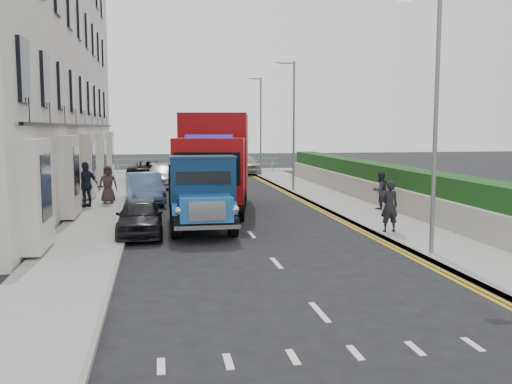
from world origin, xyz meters
name	(u,v)px	position (x,y,z in m)	size (l,w,h in m)	color
ground	(262,247)	(0.00, 0.00, 0.00)	(120.00, 120.00, 0.00)	black
pavement_west	(107,207)	(-5.20, 9.00, 0.06)	(2.40, 38.00, 0.12)	gray
pavement_east	(339,202)	(5.30, 9.00, 0.06)	(2.60, 38.00, 0.12)	gray
promenade	(196,171)	(0.00, 29.00, 0.06)	(30.00, 2.50, 0.12)	gray
sea_plane	(180,154)	(0.00, 60.00, 0.00)	(120.00, 120.00, 0.00)	slate
terrace_west	(17,50)	(-9.47, 13.00, 7.17)	(6.31, 30.20, 14.25)	silver
garden_east	(379,183)	(7.21, 9.00, 0.90)	(1.45, 28.00, 1.75)	#B2AD9E
seafront_railing	(197,165)	(0.00, 28.20, 0.58)	(13.00, 0.08, 1.11)	#59B2A5
lamp_near	(432,109)	(4.18, -2.00, 4.00)	(1.23, 0.18, 7.00)	slate
lamp_mid	(292,118)	(4.18, 14.00, 4.00)	(1.23, 0.18, 7.00)	slate
lamp_far	(259,120)	(4.18, 24.00, 4.00)	(1.23, 0.18, 7.00)	slate
bedford_lorry	(202,198)	(-1.55, 2.68, 1.17)	(2.21, 5.40, 2.53)	black
red_lorry	(215,159)	(-0.57, 8.02, 2.17)	(3.92, 8.13, 4.09)	black
parked_car_front	(140,217)	(-3.60, 2.49, 0.62)	(1.46, 3.63, 1.24)	black
parked_car_mid	(145,188)	(-3.60, 10.57, 0.70)	(1.48, 4.25, 1.40)	#5D86C9
parked_car_rear	(161,176)	(-2.79, 17.83, 0.66)	(1.84, 4.52, 1.31)	#B9B8BE
seafront_car_left	(150,170)	(-3.50, 22.31, 0.68)	(2.27, 4.91, 1.37)	black
seafront_car_right	(243,164)	(3.40, 26.41, 0.76)	(1.80, 4.48, 1.53)	#AFAEB3
pedestrian_east_near	(389,206)	(4.40, 1.14, 0.96)	(0.61, 0.40, 1.68)	black
pedestrian_east_far	(380,190)	(6.10, 6.10, 0.90)	(0.76, 0.59, 1.57)	#2C2831
pedestrian_west_near	(86,185)	(-6.00, 8.80, 1.09)	(1.13, 0.47, 1.93)	#19212E
pedestrian_west_far	(108,184)	(-5.21, 9.97, 0.97)	(0.83, 0.54, 1.69)	#40312E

